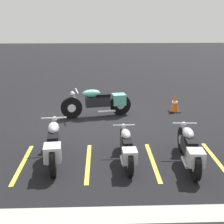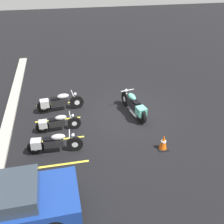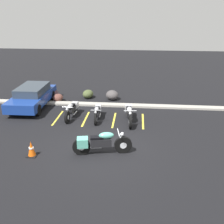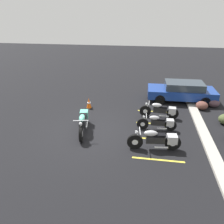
% 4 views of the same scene
% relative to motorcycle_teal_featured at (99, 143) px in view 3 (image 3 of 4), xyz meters
% --- Properties ---
extents(ground, '(60.00, 60.00, 0.00)m').
position_rel_motorcycle_teal_featured_xyz_m(ground, '(0.07, 0.34, -0.52)').
color(ground, black).
extents(motorcycle_teal_featured, '(2.45, 0.85, 0.97)m').
position_rel_motorcycle_teal_featured_xyz_m(motorcycle_teal_featured, '(0.00, 0.00, 0.00)').
color(motorcycle_teal_featured, black).
rests_on(motorcycle_teal_featured, ground).
extents(parked_bike_0, '(0.60, 2.14, 0.84)m').
position_rel_motorcycle_teal_featured_xyz_m(parked_bike_0, '(-2.09, 3.87, -0.07)').
color(parked_bike_0, black).
rests_on(parked_bike_0, ground).
extents(parked_bike_1, '(0.55, 1.96, 0.77)m').
position_rel_motorcycle_teal_featured_xyz_m(parked_bike_1, '(-0.64, 3.70, -0.11)').
color(parked_bike_1, black).
rests_on(parked_bike_1, ground).
extents(parked_bike_2, '(0.67, 2.29, 0.90)m').
position_rel_motorcycle_teal_featured_xyz_m(parked_bike_2, '(1.10, 3.55, -0.04)').
color(parked_bike_2, black).
rests_on(parked_bike_2, ground).
extents(car_blue, '(1.86, 4.33, 1.29)m').
position_rel_motorcycle_teal_featured_xyz_m(car_blue, '(-4.89, 5.30, 0.16)').
color(car_blue, black).
rests_on(car_blue, ground).
extents(concrete_curb, '(18.00, 0.50, 0.12)m').
position_rel_motorcycle_teal_featured_xyz_m(concrete_curb, '(0.07, 5.88, -0.46)').
color(concrete_curb, '#A8A399').
rests_on(concrete_curb, ground).
extents(landscape_rock_0, '(0.88, 0.96, 0.52)m').
position_rel_motorcycle_teal_featured_xyz_m(landscape_rock_0, '(-4.18, 7.16, -0.25)').
color(landscape_rock_0, '#543C45').
rests_on(landscape_rock_0, ground).
extents(landscape_rock_1, '(0.87, 0.99, 0.56)m').
position_rel_motorcycle_teal_featured_xyz_m(landscape_rock_1, '(-1.81, 7.27, -0.23)').
color(landscape_rock_1, '#49552F').
rests_on(landscape_rock_1, ground).
extents(landscape_rock_2, '(1.15, 1.14, 0.64)m').
position_rel_motorcycle_teal_featured_xyz_m(landscape_rock_2, '(-0.14, 7.07, -0.20)').
color(landscape_rock_2, '#494545').
rests_on(landscape_rock_2, ground).
extents(landscape_rock_3, '(0.87, 0.91, 0.50)m').
position_rel_motorcycle_teal_featured_xyz_m(landscape_rock_3, '(-3.65, 6.39, -0.26)').
color(landscape_rock_3, brown).
rests_on(landscape_rock_3, ground).
extents(traffic_cone, '(0.40, 0.40, 0.66)m').
position_rel_motorcycle_teal_featured_xyz_m(traffic_cone, '(-2.74, -0.42, -0.21)').
color(traffic_cone, black).
rests_on(traffic_cone, ground).
extents(stall_line_0, '(0.10, 2.10, 0.00)m').
position_rel_motorcycle_teal_featured_xyz_m(stall_line_0, '(-2.86, 3.63, -0.51)').
color(stall_line_0, gold).
rests_on(stall_line_0, ground).
extents(stall_line_1, '(0.10, 2.10, 0.00)m').
position_rel_motorcycle_teal_featured_xyz_m(stall_line_1, '(-1.29, 3.63, -0.51)').
color(stall_line_1, gold).
rests_on(stall_line_1, ground).
extents(stall_line_2, '(0.10, 2.10, 0.00)m').
position_rel_motorcycle_teal_featured_xyz_m(stall_line_2, '(0.28, 3.63, -0.51)').
color(stall_line_2, gold).
rests_on(stall_line_2, ground).
extents(stall_line_3, '(0.10, 2.10, 0.00)m').
position_rel_motorcycle_teal_featured_xyz_m(stall_line_3, '(1.86, 3.63, -0.51)').
color(stall_line_3, gold).
rests_on(stall_line_3, ground).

